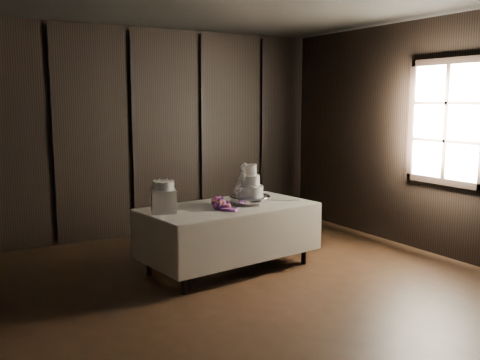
# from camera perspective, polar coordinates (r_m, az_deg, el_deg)

# --- Properties ---
(room) EXTENTS (6.08, 7.08, 3.08)m
(room) POSITION_cam_1_polar(r_m,az_deg,el_deg) (4.71, 2.86, 2.81)
(room) COLOR black
(room) RESTS_ON ground
(window) EXTENTS (0.06, 1.16, 1.56)m
(window) POSITION_cam_1_polar(r_m,az_deg,el_deg) (7.09, 21.13, 5.77)
(window) COLOR black
(window) RESTS_ON room
(display_table) EXTENTS (2.10, 1.27, 0.76)m
(display_table) POSITION_cam_1_polar(r_m,az_deg,el_deg) (6.26, -1.19, -5.85)
(display_table) COLOR silver
(display_table) RESTS_ON ground
(cake_stand) EXTENTS (0.54, 0.54, 0.09)m
(cake_stand) POSITION_cam_1_polar(r_m,az_deg,el_deg) (6.31, 1.05, -2.11)
(cake_stand) COLOR silver
(cake_stand) RESTS_ON display_table
(wedding_cake) EXTENTS (0.35, 0.31, 0.37)m
(wedding_cake) POSITION_cam_1_polar(r_m,az_deg,el_deg) (6.25, 0.92, -0.42)
(wedding_cake) COLOR white
(wedding_cake) RESTS_ON cake_stand
(bouquet) EXTENTS (0.47, 0.46, 0.18)m
(bouquet) POSITION_cam_1_polar(r_m,az_deg,el_deg) (5.97, -2.13, -2.59)
(bouquet) COLOR #B74759
(bouquet) RESTS_ON display_table
(box_pedestal) EXTENTS (0.33, 0.33, 0.25)m
(box_pedestal) POSITION_cam_1_polar(r_m,az_deg,el_deg) (5.86, -8.15, -2.23)
(box_pedestal) COLOR white
(box_pedestal) RESTS_ON display_table
(small_cake) EXTENTS (0.27, 0.27, 0.09)m
(small_cake) POSITION_cam_1_polar(r_m,az_deg,el_deg) (5.83, -8.19, -0.58)
(small_cake) COLOR white
(small_cake) RESTS_ON box_pedestal
(cake_knife) EXTENTS (0.31, 0.24, 0.01)m
(cake_knife) POSITION_cam_1_polar(r_m,az_deg,el_deg) (6.49, 4.35, -2.19)
(cake_knife) COLOR silver
(cake_knife) RESTS_ON display_table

